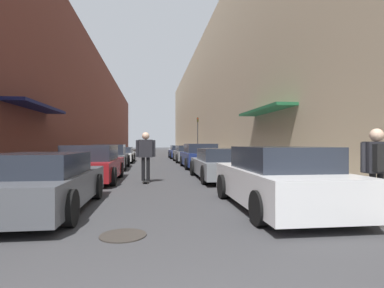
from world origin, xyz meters
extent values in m
plane|color=#38383A|center=(0.00, 26.85, 0.00)|extent=(147.69, 147.69, 0.00)
cube|color=gray|center=(-4.40, 33.57, 0.06)|extent=(1.80, 67.13, 0.12)
cube|color=gray|center=(4.40, 33.57, 0.06)|extent=(1.80, 67.13, 0.12)
cube|color=brown|center=(-7.30, 33.57, 5.14)|extent=(4.00, 67.13, 10.28)
cube|color=#141947|center=(-4.90, 11.75, 2.90)|extent=(1.00, 4.80, 0.12)
cube|color=tan|center=(7.30, 33.57, 6.58)|extent=(4.00, 67.13, 13.16)
cube|color=#1E6038|center=(4.90, 11.75, 2.90)|extent=(1.00, 4.80, 0.12)
cube|color=#515459|center=(-2.44, 5.20, 0.47)|extent=(1.80, 4.12, 0.60)
cube|color=#232833|center=(-2.44, 5.00, 0.99)|extent=(1.57, 2.15, 0.43)
cylinder|color=black|center=(-3.31, 6.47, 0.31)|extent=(0.18, 0.63, 0.63)
cylinder|color=black|center=(-1.58, 6.47, 0.31)|extent=(0.18, 0.63, 0.63)
cylinder|color=black|center=(-1.58, 3.93, 0.31)|extent=(0.18, 0.63, 0.63)
cube|color=maroon|center=(-2.37, 10.01, 0.48)|extent=(1.92, 4.09, 0.62)
cube|color=#232833|center=(-2.37, 9.81, 1.06)|extent=(1.66, 2.14, 0.54)
cylinder|color=black|center=(-3.27, 11.27, 0.31)|extent=(0.18, 0.62, 0.62)
cylinder|color=black|center=(-1.47, 11.27, 0.31)|extent=(0.18, 0.62, 0.62)
cylinder|color=black|center=(-3.27, 8.76, 0.31)|extent=(0.18, 0.62, 0.62)
cylinder|color=black|center=(-1.47, 8.76, 0.31)|extent=(0.18, 0.62, 0.62)
cube|color=#515459|center=(-2.48, 15.67, 0.49)|extent=(1.92, 4.41, 0.60)
cube|color=#232833|center=(-2.48, 15.45, 1.07)|extent=(1.64, 2.31, 0.54)
cylinder|color=black|center=(-3.36, 17.02, 0.35)|extent=(0.18, 0.70, 0.70)
cylinder|color=black|center=(-1.60, 17.02, 0.35)|extent=(0.18, 0.70, 0.70)
cylinder|color=black|center=(-3.36, 14.32, 0.35)|extent=(0.18, 0.70, 0.70)
cylinder|color=black|center=(-1.60, 14.32, 0.35)|extent=(0.18, 0.70, 0.70)
cube|color=silver|center=(-2.40, 21.14, 0.45)|extent=(1.75, 4.18, 0.55)
cube|color=#232833|center=(-2.40, 20.93, 0.93)|extent=(1.53, 2.18, 0.40)
cylinder|color=black|center=(-3.24, 22.43, 0.31)|extent=(0.18, 0.63, 0.63)
cylinder|color=black|center=(-1.55, 22.43, 0.31)|extent=(0.18, 0.63, 0.63)
cylinder|color=black|center=(-3.24, 19.85, 0.31)|extent=(0.18, 0.63, 0.63)
cylinder|color=black|center=(-1.55, 19.85, 0.31)|extent=(0.18, 0.63, 0.63)
cube|color=silver|center=(2.44, 4.83, 0.51)|extent=(1.84, 4.15, 0.69)
cube|color=#232833|center=(2.44, 4.62, 1.09)|extent=(1.60, 2.17, 0.47)
cylinder|color=black|center=(1.57, 6.11, 0.30)|extent=(0.18, 0.60, 0.60)
cylinder|color=black|center=(3.32, 6.11, 0.30)|extent=(0.18, 0.60, 0.60)
cylinder|color=black|center=(1.57, 3.55, 0.30)|extent=(0.18, 0.60, 0.60)
cylinder|color=black|center=(3.32, 3.55, 0.30)|extent=(0.18, 0.60, 0.60)
cube|color=gray|center=(2.39, 10.15, 0.46)|extent=(1.82, 4.67, 0.57)
cube|color=#232833|center=(2.39, 9.92, 0.97)|extent=(1.56, 2.44, 0.46)
cylinder|color=black|center=(1.56, 11.58, 0.33)|extent=(0.18, 0.65, 0.65)
cylinder|color=black|center=(3.23, 11.58, 0.33)|extent=(0.18, 0.65, 0.65)
cylinder|color=black|center=(1.56, 8.71, 0.33)|extent=(0.18, 0.65, 0.65)
cylinder|color=black|center=(3.23, 8.71, 0.33)|extent=(0.18, 0.65, 0.65)
cube|color=navy|center=(2.51, 15.59, 0.52)|extent=(1.84, 4.21, 0.70)
cube|color=#232833|center=(2.51, 15.38, 1.12)|extent=(1.60, 2.19, 0.51)
cylinder|color=black|center=(1.62, 16.89, 0.32)|extent=(0.18, 0.63, 0.63)
cylinder|color=black|center=(3.39, 16.89, 0.32)|extent=(0.18, 0.63, 0.63)
cylinder|color=black|center=(1.62, 14.29, 0.32)|extent=(0.18, 0.63, 0.63)
cylinder|color=black|center=(3.39, 14.29, 0.32)|extent=(0.18, 0.63, 0.63)
cube|color=gray|center=(2.50, 21.10, 0.50)|extent=(1.95, 4.47, 0.65)
cube|color=#232833|center=(2.50, 20.88, 1.03)|extent=(1.69, 2.34, 0.41)
cylinder|color=black|center=(1.58, 22.48, 0.32)|extent=(0.18, 0.64, 0.64)
cylinder|color=black|center=(3.42, 22.48, 0.32)|extent=(0.18, 0.64, 0.64)
cylinder|color=black|center=(1.58, 19.72, 0.32)|extent=(0.18, 0.64, 0.64)
cylinder|color=black|center=(3.42, 19.72, 0.32)|extent=(0.18, 0.64, 0.64)
cube|color=navy|center=(2.47, 26.54, 0.48)|extent=(2.00, 3.99, 0.61)
cube|color=#232833|center=(2.47, 26.34, 1.00)|extent=(1.74, 2.09, 0.43)
cylinder|color=black|center=(1.52, 27.77, 0.31)|extent=(0.18, 0.62, 0.62)
cylinder|color=black|center=(3.43, 27.77, 0.31)|extent=(0.18, 0.62, 0.62)
cylinder|color=black|center=(1.52, 25.31, 0.31)|extent=(0.18, 0.62, 0.62)
cylinder|color=black|center=(3.43, 25.31, 0.31)|extent=(0.18, 0.62, 0.62)
cube|color=black|center=(-0.43, 9.45, 0.07)|extent=(0.20, 0.78, 0.02)
cylinder|color=beige|center=(-0.50, 9.70, 0.03)|extent=(0.03, 0.06, 0.06)
cylinder|color=beige|center=(-0.35, 9.70, 0.03)|extent=(0.03, 0.06, 0.06)
cylinder|color=beige|center=(-0.50, 9.21, 0.03)|extent=(0.03, 0.06, 0.06)
cylinder|color=beige|center=(-0.35, 9.21, 0.03)|extent=(0.03, 0.06, 0.06)
cylinder|color=black|center=(-0.51, 9.45, 0.49)|extent=(0.12, 0.12, 0.82)
cylinder|color=black|center=(-0.34, 9.45, 0.49)|extent=(0.12, 0.12, 0.82)
cube|color=#232328|center=(-0.43, 9.45, 1.21)|extent=(0.49, 0.22, 0.63)
sphere|color=beige|center=(-0.43, 9.45, 1.66)|extent=(0.26, 0.26, 0.26)
cylinder|color=#232328|center=(-0.72, 9.45, 1.21)|extent=(0.10, 0.10, 0.60)
cylinder|color=#232328|center=(-0.13, 9.45, 1.21)|extent=(0.10, 0.10, 0.60)
cylinder|color=#332D28|center=(-0.65, 3.31, 0.01)|extent=(0.70, 0.70, 0.02)
cylinder|color=#2D2D2D|center=(4.53, 29.17, 2.09)|extent=(0.10, 0.10, 3.94)
cube|color=#332D0F|center=(4.53, 29.17, 3.84)|extent=(0.16, 0.16, 0.45)
sphere|color=red|center=(4.53, 29.08, 3.95)|extent=(0.11, 0.11, 0.11)
cylinder|color=black|center=(3.73, 3.61, 0.49)|extent=(0.11, 0.11, 0.74)
cylinder|color=black|center=(3.88, 3.61, 0.49)|extent=(0.11, 0.11, 0.74)
cube|color=#232328|center=(3.80, 3.61, 1.14)|extent=(0.44, 0.20, 0.57)
sphere|color=beige|center=(3.80, 3.61, 1.55)|extent=(0.24, 0.24, 0.24)
cylinder|color=#232328|center=(3.54, 3.61, 1.14)|extent=(0.09, 0.09, 0.54)
cube|color=black|center=(3.80, 3.45, 1.14)|extent=(0.33, 0.12, 0.48)
camera|label=1|loc=(-0.24, -1.29, 1.40)|focal=28.00mm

